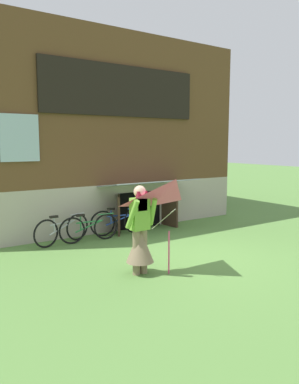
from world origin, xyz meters
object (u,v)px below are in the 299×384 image
(kite, at_px, (176,206))
(bicycle_blue, at_px, (119,221))
(bicycle_green, at_px, (89,228))
(bicycle_silver, at_px, (62,230))
(person, at_px, (140,237))

(kite, height_order, bicycle_blue, kite)
(bicycle_blue, bearing_deg, kite, -93.78)
(bicycle_green, height_order, bicycle_silver, bicycle_silver)
(person, xyz_separation_m, bicycle_green, (0.20, 2.67, -0.36))
(bicycle_green, distance_m, bicycle_silver, 0.66)
(kite, relative_size, bicycle_green, 1.06)
(bicycle_blue, distance_m, bicycle_silver, 1.61)
(bicycle_blue, bearing_deg, person, -102.68)
(kite, distance_m, bicycle_blue, 3.74)
(kite, xyz_separation_m, bicycle_green, (-0.14, 3.29, -1.00))
(kite, distance_m, bicycle_silver, 3.69)
(kite, distance_m, bicycle_green, 3.44)
(person, height_order, bicycle_silver, person)
(person, bearing_deg, bicycle_blue, 60.47)
(person, xyz_separation_m, bicycle_blue, (1.18, 2.88, -0.35))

